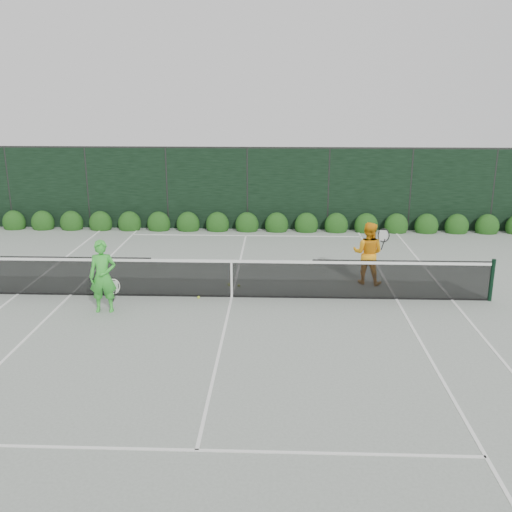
{
  "coord_description": "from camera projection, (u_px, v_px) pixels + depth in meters",
  "views": [
    {
      "loc": [
        1.13,
        -13.47,
        4.97
      ],
      "look_at": [
        0.6,
        0.3,
        1.0
      ],
      "focal_mm": 40.0,
      "sensor_mm": 36.0,
      "label": 1
    }
  ],
  "objects": [
    {
      "name": "tennis_net",
      "position": [
        231.0,
        277.0,
        14.2
      ],
      "size": [
        12.9,
        0.1,
        1.07
      ],
      "color": "black",
      "rests_on": "ground"
    },
    {
      "name": "player_woman",
      "position": [
        103.0,
        276.0,
        13.2
      ],
      "size": [
        0.68,
        0.47,
        1.72
      ],
      "rotation": [
        0.0,
        0.0,
        0.09
      ],
      "color": "green",
      "rests_on": "ground"
    },
    {
      "name": "player_man",
      "position": [
        368.0,
        253.0,
        15.17
      ],
      "size": [
        0.99,
        0.87,
        1.68
      ],
      "rotation": [
        0.0,
        0.0,
        2.81
      ],
      "color": "#FFA415",
      "rests_on": "ground"
    },
    {
      "name": "ground",
      "position": [
        232.0,
        297.0,
        14.35
      ],
      "size": [
        80.0,
        80.0,
        0.0
      ],
      "primitive_type": "plane",
      "color": "gray",
      "rests_on": "ground"
    },
    {
      "name": "court_lines",
      "position": [
        232.0,
        297.0,
        14.35
      ],
      "size": [
        11.03,
        23.83,
        0.01
      ],
      "color": "white",
      "rests_on": "ground"
    },
    {
      "name": "hedge_row",
      "position": [
        247.0,
        225.0,
        21.15
      ],
      "size": [
        31.66,
        0.65,
        0.94
      ],
      "color": "#123C10",
      "rests_on": "ground"
    },
    {
      "name": "windscreen_fence",
      "position": [
        220.0,
        273.0,
        11.33
      ],
      "size": [
        32.0,
        21.07,
        3.06
      ],
      "color": "black",
      "rests_on": "ground"
    },
    {
      "name": "tennis_balls",
      "position": [
        222.0,
        289.0,
        14.84
      ],
      "size": [
        1.01,
        1.08,
        0.07
      ],
      "color": "#C9DE31",
      "rests_on": "ground"
    }
  ]
}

